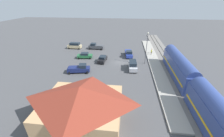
% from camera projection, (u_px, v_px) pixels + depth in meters
% --- Properties ---
extents(ground_plane, '(200.00, 200.00, 0.00)m').
position_uv_depth(ground_plane, '(119.00, 62.00, 40.18)').
color(ground_plane, '#4C4C4F').
extents(railway_track, '(4.80, 70.00, 0.30)m').
position_uv_depth(railway_track, '(169.00, 64.00, 38.75)').
color(railway_track, slate).
rests_on(railway_track, ground).
extents(platform, '(3.20, 46.00, 0.30)m').
position_uv_depth(platform, '(155.00, 63.00, 39.12)').
color(platform, '#A8A399').
rests_on(platform, ground).
extents(station_building, '(11.81, 9.71, 6.06)m').
position_uv_depth(station_building, '(82.00, 104.00, 19.63)').
color(station_building, tan).
rests_on(station_building, ground).
extents(pedestrian_on_platform, '(0.36, 0.36, 1.71)m').
position_uv_depth(pedestrian_on_platform, '(151.00, 52.00, 44.60)').
color(pedestrian_on_platform, brown).
rests_on(pedestrian_on_platform, platform).
extents(pedestrian_waiting_far, '(0.36, 0.36, 1.71)m').
position_uv_depth(pedestrian_waiting_far, '(152.00, 50.00, 45.79)').
color(pedestrian_waiting_far, '#333338').
rests_on(pedestrian_waiting_far, platform).
extents(pickup_navy, '(5.67, 3.24, 2.14)m').
position_uv_depth(pickup_navy, '(79.00, 69.00, 34.27)').
color(pickup_navy, navy).
rests_on(pickup_navy, ground).
extents(sedan_green, '(4.69, 2.67, 1.74)m').
position_uv_depth(sedan_green, '(85.00, 55.00, 42.60)').
color(sedan_green, '#236638').
rests_on(sedan_green, ground).
extents(pickup_blue, '(2.58, 5.59, 2.14)m').
position_uv_depth(pickup_blue, '(129.00, 53.00, 43.84)').
color(pickup_blue, '#283D9E').
rests_on(pickup_blue, ground).
extents(suv_silver, '(2.21, 4.99, 2.22)m').
position_uv_depth(suv_silver, '(133.00, 65.00, 35.69)').
color(suv_silver, silver).
rests_on(suv_silver, ground).
extents(pickup_charcoal, '(5.46, 2.61, 2.14)m').
position_uv_depth(pickup_charcoal, '(96.00, 46.00, 50.31)').
color(pickup_charcoal, '#47494F').
rests_on(pickup_charcoal, ground).
extents(sedan_black, '(2.27, 4.66, 1.74)m').
position_uv_depth(sedan_black, '(103.00, 59.00, 40.17)').
color(sedan_black, black).
rests_on(sedan_black, ground).
extents(suv_tan, '(4.92, 2.43, 2.22)m').
position_uv_depth(suv_tan, '(75.00, 46.00, 50.76)').
color(suv_tan, '#C6B284').
rests_on(suv_tan, ground).
extents(light_pole_near_platform, '(0.44, 0.44, 8.78)m').
position_uv_depth(light_pole_near_platform, '(147.00, 45.00, 36.93)').
color(light_pole_near_platform, '#515156').
rests_on(light_pole_near_platform, ground).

